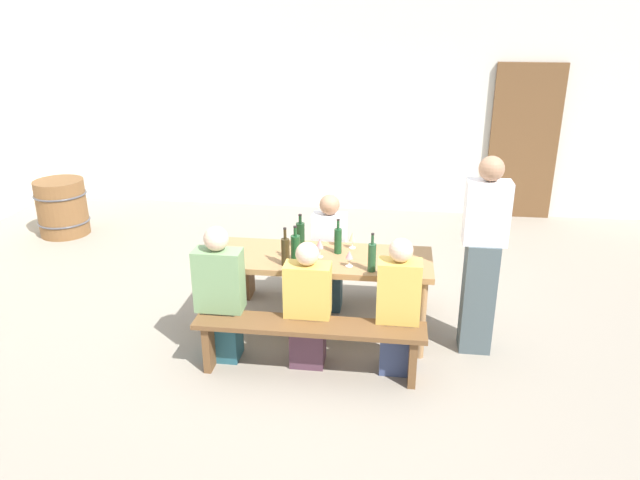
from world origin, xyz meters
name	(u,v)px	position (x,y,z in m)	size (l,w,h in m)	color
ground_plane	(320,332)	(0.00, 0.00, 0.00)	(24.00, 24.00, 0.00)	gray
back_wall	(355,97)	(0.00, 3.74, 1.60)	(14.00, 0.20, 3.20)	silver
wooden_door	(524,143)	(2.31, 3.60, 1.05)	(0.90, 0.06, 2.10)	brown
tasting_table	(320,266)	(0.00, 0.00, 0.66)	(1.93, 0.70, 0.75)	#9E7247
bench_near	(309,335)	(0.00, -0.65, 0.35)	(1.83, 0.30, 0.45)	brown
bench_far	(329,268)	(0.00, 0.65, 0.35)	(1.83, 0.30, 0.45)	brown
wine_bottle_0	(372,257)	(0.46, -0.25, 0.88)	(0.07, 0.07, 0.33)	#234C2D
wine_bottle_1	(300,235)	(-0.20, 0.18, 0.87)	(0.08, 0.08, 0.31)	#143319
wine_bottle_2	(285,251)	(-0.26, -0.22, 0.87)	(0.07, 0.07, 0.33)	#332814
wine_bottle_3	(295,247)	(-0.19, -0.11, 0.87)	(0.08, 0.08, 0.31)	#194723
wine_bottle_4	(338,240)	(0.15, 0.09, 0.87)	(0.07, 0.07, 0.31)	#194723
wine_glass_0	(353,237)	(0.26, 0.23, 0.85)	(0.06, 0.06, 0.15)	silver
wine_glass_1	(320,244)	(0.00, -0.02, 0.87)	(0.07, 0.07, 0.17)	silver
wine_glass_2	(338,234)	(0.12, 0.28, 0.86)	(0.07, 0.07, 0.16)	silver
wine_glass_3	(349,255)	(0.27, -0.18, 0.85)	(0.06, 0.06, 0.14)	silver
seated_guest_near_0	(220,298)	(-0.75, -0.50, 0.55)	(0.39, 0.24, 1.17)	#265765
seated_guest_near_1	(308,308)	(-0.03, -0.50, 0.50)	(0.37, 0.24, 1.07)	#513241
seated_guest_near_2	(398,310)	(0.68, -0.50, 0.54)	(0.34, 0.24, 1.14)	#38456D
seated_guest_far_0	(329,255)	(0.02, 0.50, 0.55)	(0.32, 0.24, 1.15)	#2B4753
standing_host	(482,260)	(1.35, -0.08, 0.83)	(0.35, 0.24, 1.69)	#48575B
wine_barrel	(62,207)	(-3.63, 2.10, 0.36)	(0.65, 0.65, 0.72)	brown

